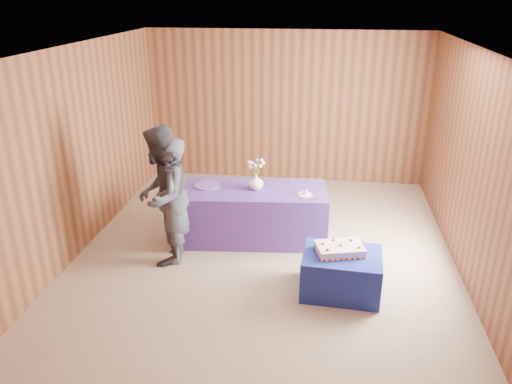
% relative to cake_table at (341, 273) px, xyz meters
% --- Properties ---
extents(ground, '(6.00, 6.00, 0.00)m').
position_rel_cake_table_xyz_m(ground, '(-1.00, 0.73, -0.25)').
color(ground, gray).
rests_on(ground, ground).
extents(room_shell, '(5.04, 6.04, 2.72)m').
position_rel_cake_table_xyz_m(room_shell, '(-1.00, 0.73, 1.55)').
color(room_shell, brown).
rests_on(room_shell, ground).
extents(cake_table, '(0.94, 0.75, 0.50)m').
position_rel_cake_table_xyz_m(cake_table, '(0.00, 0.00, 0.00)').
color(cake_table, navy).
rests_on(cake_table, ground).
extents(serving_table, '(2.08, 1.09, 0.75)m').
position_rel_cake_table_xyz_m(serving_table, '(-1.20, 1.24, 0.12)').
color(serving_table, '#5C3593').
rests_on(serving_table, ground).
extents(sheet_cake, '(0.63, 0.51, 0.13)m').
position_rel_cake_table_xyz_m(sheet_cake, '(-0.04, 0.04, 0.30)').
color(sheet_cake, white).
rests_on(sheet_cake, cake_table).
extents(vase, '(0.28, 0.28, 0.22)m').
position_rel_cake_table_xyz_m(vase, '(-1.19, 1.25, 0.61)').
color(vase, white).
rests_on(vase, serving_table).
extents(flower_spray, '(0.25, 0.25, 0.19)m').
position_rel_cake_table_xyz_m(flower_spray, '(-1.19, 1.25, 0.87)').
color(flower_spray, '#356729').
rests_on(flower_spray, vase).
extents(platter, '(0.38, 0.38, 0.02)m').
position_rel_cake_table_xyz_m(platter, '(-1.88, 1.26, 0.51)').
color(platter, '#694D9B').
rests_on(platter, serving_table).
extents(plate, '(0.23, 0.23, 0.01)m').
position_rel_cake_table_xyz_m(plate, '(-0.50, 1.12, 0.51)').
color(plate, silver).
rests_on(plate, serving_table).
extents(cake_slice, '(0.07, 0.06, 0.07)m').
position_rel_cake_table_xyz_m(cake_slice, '(-0.50, 1.12, 0.54)').
color(cake_slice, white).
rests_on(cake_slice, plate).
extents(knife, '(0.26, 0.07, 0.00)m').
position_rel_cake_table_xyz_m(knife, '(-0.45, 0.99, 0.50)').
color(knife, '#B6B5BA').
rests_on(knife, serving_table).
extents(guest_left, '(0.52, 0.68, 1.65)m').
position_rel_cake_table_xyz_m(guest_left, '(-2.15, 0.48, 0.58)').
color(guest_left, '#373841').
rests_on(guest_left, ground).
extents(guest_right, '(0.73, 0.92, 1.81)m').
position_rel_cake_table_xyz_m(guest_right, '(-2.28, 0.47, 0.65)').
color(guest_right, '#31303A').
rests_on(guest_right, ground).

